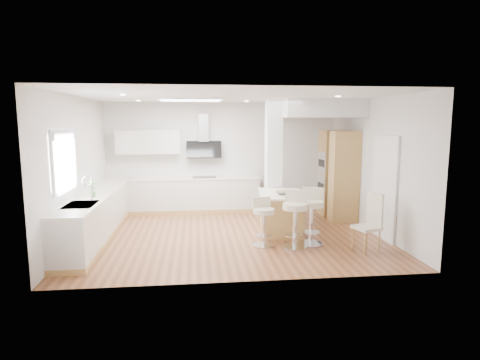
{
  "coord_description": "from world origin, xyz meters",
  "views": [
    {
      "loc": [
        -0.72,
        -8.02,
        2.31
      ],
      "look_at": [
        0.22,
        0.4,
        1.07
      ],
      "focal_mm": 30.0,
      "sensor_mm": 36.0,
      "label": 1
    }
  ],
  "objects": [
    {
      "name": "wall_right",
      "position": [
        3.0,
        0.0,
        1.4
      ],
      "size": [
        0.04,
        5.0,
        2.8
      ],
      "primitive_type": "cube",
      "color": "silver",
      "rests_on": "ground"
    },
    {
      "name": "ground",
      "position": [
        0.0,
        0.0,
        0.0
      ],
      "size": [
        6.0,
        6.0,
        0.0
      ],
      "primitive_type": "plane",
      "color": "brown",
      "rests_on": "ground"
    },
    {
      "name": "bar_stool_c",
      "position": [
        1.43,
        -0.86,
        0.6
      ],
      "size": [
        0.63,
        0.63,
        1.07
      ],
      "rotation": [
        0.0,
        0.0,
        -0.41
      ],
      "color": "silver",
      "rests_on": "ground"
    },
    {
      "name": "doorway_right",
      "position": [
        2.97,
        -0.6,
        1.0
      ],
      "size": [
        0.05,
        1.0,
        2.1
      ],
      "color": "#423B34",
      "rests_on": "ground"
    },
    {
      "name": "oven_column",
      "position": [
        2.68,
        1.23,
        1.05
      ],
      "size": [
        0.63,
        1.21,
        2.1
      ],
      "color": "tan",
      "rests_on": "ground"
    },
    {
      "name": "counter_left",
      "position": [
        -2.7,
        0.23,
        0.46
      ],
      "size": [
        0.63,
        4.5,
        1.35
      ],
      "color": "tan",
      "rests_on": "ground"
    },
    {
      "name": "counter_back",
      "position": [
        -0.91,
        2.22,
        0.7
      ],
      "size": [
        3.62,
        0.63,
        2.5
      ],
      "color": "tan",
      "rests_on": "ground"
    },
    {
      "name": "skylight",
      "position": [
        -0.79,
        0.6,
        2.77
      ],
      "size": [
        4.1,
        2.1,
        0.06
      ],
      "color": "white",
      "rests_on": "ground"
    },
    {
      "name": "soffit",
      "position": [
        2.1,
        1.4,
        2.6
      ],
      "size": [
        1.78,
        2.2,
        0.4
      ],
      "color": "silver",
      "rests_on": "ground"
    },
    {
      "name": "peninsula",
      "position": [
        1.04,
        0.06,
        0.42
      ],
      "size": [
        1.08,
        1.48,
        0.9
      ],
      "rotation": [
        0.0,
        0.0,
        -0.13
      ],
      "color": "tan",
      "rests_on": "ground"
    },
    {
      "name": "dining_chair",
      "position": [
        2.4,
        -1.3,
        0.56
      ],
      "size": [
        0.51,
        0.51,
        1.05
      ],
      "rotation": [
        0.0,
        0.0,
        0.32
      ],
      "color": "beige",
      "rests_on": "ground"
    },
    {
      "name": "window_left",
      "position": [
        -2.96,
        -0.9,
        1.69
      ],
      "size": [
        0.06,
        1.28,
        1.07
      ],
      "color": "white",
      "rests_on": "ground"
    },
    {
      "name": "bar_stool_a",
      "position": [
        0.52,
        -0.83,
        0.51
      ],
      "size": [
        0.47,
        0.47,
        0.91
      ],
      "rotation": [
        0.0,
        0.0,
        0.15
      ],
      "color": "silver",
      "rests_on": "ground"
    },
    {
      "name": "ceiling",
      "position": [
        0.0,
        0.0,
        0.0
      ],
      "size": [
        6.0,
        5.0,
        0.02
      ],
      "primitive_type": "cube",
      "color": "silver",
      "rests_on": "ground"
    },
    {
      "name": "wall_left",
      "position": [
        -3.0,
        0.0,
        1.4
      ],
      "size": [
        0.04,
        5.0,
        2.8
      ],
      "primitive_type": "cube",
      "color": "silver",
      "rests_on": "ground"
    },
    {
      "name": "wall_back",
      "position": [
        0.0,
        2.5,
        1.4
      ],
      "size": [
        6.0,
        0.04,
        2.8
      ],
      "primitive_type": "cube",
      "color": "silver",
      "rests_on": "ground"
    },
    {
      "name": "bar_stool_b",
      "position": [
        1.08,
        -1.0,
        0.59
      ],
      "size": [
        0.62,
        0.62,
        1.06
      ],
      "rotation": [
        0.0,
        0.0,
        -0.38
      ],
      "color": "silver",
      "rests_on": "ground"
    },
    {
      "name": "pillar",
      "position": [
        1.05,
        0.95,
        1.4
      ],
      "size": [
        0.35,
        0.35,
        2.8
      ],
      "color": "white",
      "rests_on": "ground"
    }
  ]
}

